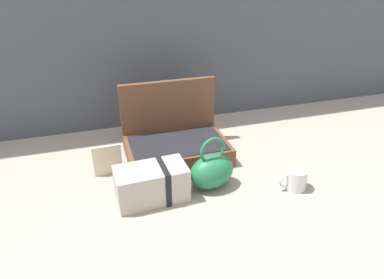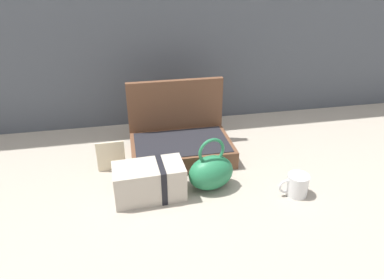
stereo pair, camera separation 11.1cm
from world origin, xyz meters
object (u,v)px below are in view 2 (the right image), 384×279
at_px(open_suitcase, 180,140).
at_px(info_card_left, 111,156).
at_px(coffee_mug, 297,185).
at_px(teal_pouch_handbag, 211,172).
at_px(cream_toiletry_bag, 150,181).

height_order(open_suitcase, info_card_left, open_suitcase).
bearing_deg(open_suitcase, coffee_mug, -45.73).
distance_m(teal_pouch_handbag, cream_toiletry_bag, 0.22).
relative_size(cream_toiletry_bag, coffee_mug, 2.30).
distance_m(coffee_mug, info_card_left, 0.72).
relative_size(open_suitcase, coffee_mug, 3.83).
distance_m(open_suitcase, info_card_left, 0.30).
height_order(open_suitcase, cream_toiletry_bag, open_suitcase).
bearing_deg(info_card_left, cream_toiletry_bag, -57.33).
relative_size(open_suitcase, info_card_left, 3.34).
bearing_deg(teal_pouch_handbag, cream_toiletry_bag, -177.94).
xyz_separation_m(open_suitcase, teal_pouch_handbag, (0.07, -0.27, 0.00)).
bearing_deg(coffee_mug, cream_toiletry_bag, 169.69).
distance_m(open_suitcase, coffee_mug, 0.52).
height_order(teal_pouch_handbag, info_card_left, teal_pouch_handbag).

